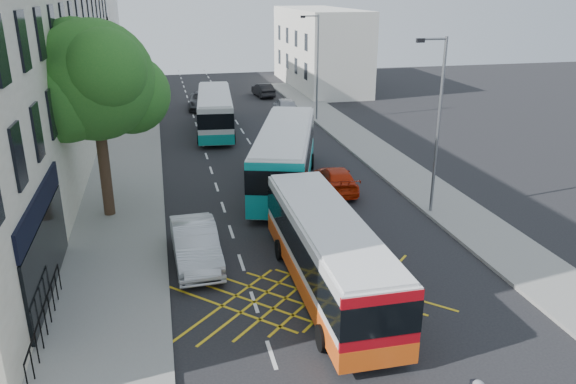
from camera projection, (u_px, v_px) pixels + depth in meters
pavement_left at (110, 215)px, 26.26m from camera, size 5.00×70.00×0.15m
pavement_right at (425, 189)px, 29.62m from camera, size 3.00×70.00×0.15m
terrace_main at (7, 50)px, 31.48m from camera, size 8.30×45.00×13.50m
terrace_far at (77, 37)px, 60.00m from camera, size 8.00×20.00×10.00m
building_right at (319, 48)px, 59.19m from camera, size 6.00×18.00×8.00m
street_tree at (94, 82)px, 24.08m from camera, size 6.30×5.70×8.80m
lamp_near at (437, 118)px, 25.04m from camera, size 1.45×0.15×8.00m
lamp_far at (316, 62)px, 43.33m from camera, size 1.45×0.15×8.00m
railings at (45, 319)px, 16.91m from camera, size 0.08×5.60×1.14m
bus_near at (328, 253)px, 19.42m from camera, size 2.52×9.98×2.80m
bus_mid at (285, 156)px, 29.73m from camera, size 5.91×11.64×3.20m
bus_far at (215, 111)px, 41.11m from camera, size 3.32×10.48×2.90m
parked_car_silver at (196, 244)px, 21.65m from camera, size 1.84×4.82×1.57m
red_hatchback at (336, 179)px, 29.44m from camera, size 2.07×4.47×1.26m
distant_car_grey at (203, 101)px, 49.24m from camera, size 2.87×5.31×1.42m
distant_car_silver at (285, 106)px, 46.90m from camera, size 1.95×4.37×1.46m
distant_car_dark at (263, 90)px, 54.61m from camera, size 1.78×4.05×1.29m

